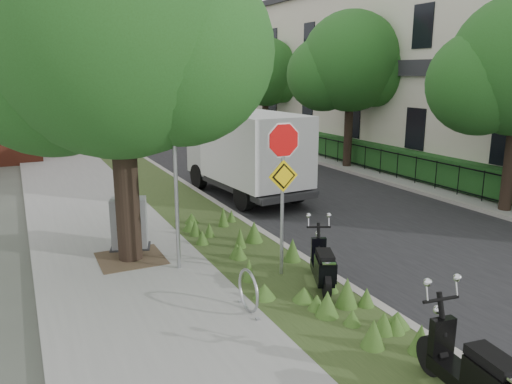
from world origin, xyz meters
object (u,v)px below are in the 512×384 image
scooter_far (323,270)px  utility_cabinet (129,224)px  scooter_near (479,381)px  sign_assembly (283,168)px  box_truck (247,151)px

scooter_far → utility_cabinet: utility_cabinet is taller
scooter_near → scooter_far: (0.30, 3.83, -0.05)m
sign_assembly → scooter_far: size_ratio=2.09×
sign_assembly → box_truck: size_ratio=0.58×
utility_cabinet → box_truck: bearing=37.9°
scooter_far → box_truck: box_truck is taller
sign_assembly → box_truck: (2.28, 6.61, -0.73)m
utility_cabinet → sign_assembly: bearing=-49.9°
scooter_far → utility_cabinet: bearing=126.1°
scooter_far → scooter_near: bearing=-94.5°
scooter_far → sign_assembly: bearing=111.3°
sign_assembly → scooter_far: (0.37, -0.96, -1.83)m
scooter_near → scooter_far: bearing=85.5°
utility_cabinet → scooter_near: bearing=-71.8°
scooter_near → sign_assembly: bearing=90.9°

